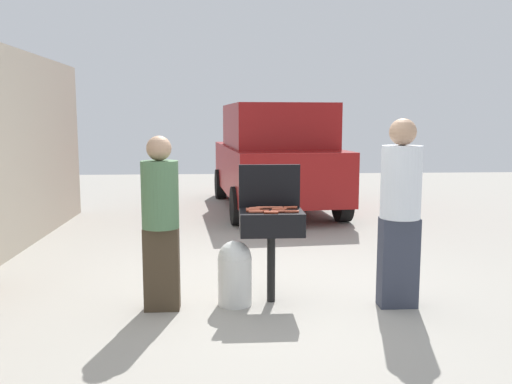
{
  "coord_description": "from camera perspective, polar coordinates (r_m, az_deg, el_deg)",
  "views": [
    {
      "loc": [
        -0.42,
        -5.24,
        1.75
      ],
      "look_at": [
        -0.08,
        0.3,
        1.0
      ],
      "focal_mm": 38.08,
      "sensor_mm": 36.0,
      "label": 1
    }
  ],
  "objects": [
    {
      "name": "person_right",
      "position": [
        5.16,
        14.91,
        -1.46
      ],
      "size": [
        0.37,
        0.37,
        1.76
      ],
      "rotation": [
        0.0,
        0.0,
        3.35
      ],
      "color": "#333847",
      "rests_on": "ground"
    },
    {
      "name": "hot_dog_5",
      "position": [
        5.13,
        2.41,
        -1.85
      ],
      "size": [
        0.13,
        0.03,
        0.03
      ],
      "primitive_type": "cylinder",
      "rotation": [
        0.0,
        1.57,
        0.01
      ],
      "color": "#AD4228",
      "rests_on": "bbq_grill"
    },
    {
      "name": "parked_minivan",
      "position": [
        10.5,
        1.96,
        3.75
      ],
      "size": [
        2.37,
        4.56,
        2.02
      ],
      "rotation": [
        0.0,
        0.0,
        3.24
      ],
      "color": "maroon",
      "rests_on": "ground"
    },
    {
      "name": "hot_dog_6",
      "position": [
        5.24,
        2.13,
        -1.65
      ],
      "size": [
        0.13,
        0.04,
        0.03
      ],
      "primitive_type": "cylinder",
      "rotation": [
        0.0,
        1.57,
        -0.12
      ],
      "color": "#C6593D",
      "rests_on": "bbq_grill"
    },
    {
      "name": "hot_dog_10",
      "position": [
        5.2,
        -0.0,
        -1.72
      ],
      "size": [
        0.13,
        0.04,
        0.03
      ],
      "primitive_type": "cylinder",
      "rotation": [
        0.0,
        1.57,
        0.09
      ],
      "color": "#C6593D",
      "rests_on": "bbq_grill"
    },
    {
      "name": "hot_dog_9",
      "position": [
        5.03,
        3.78,
        -2.05
      ],
      "size": [
        0.13,
        0.03,
        0.03
      ],
      "primitive_type": "cylinder",
      "rotation": [
        0.0,
        1.57,
        -0.01
      ],
      "color": "#B74C33",
      "rests_on": "bbq_grill"
    },
    {
      "name": "hot_dog_7",
      "position": [
        5.25,
        3.64,
        -1.64
      ],
      "size": [
        0.13,
        0.03,
        0.03
      ],
      "primitive_type": "cylinder",
      "rotation": [
        0.0,
        1.57,
        0.05
      ],
      "color": "#AD4228",
      "rests_on": "bbq_grill"
    },
    {
      "name": "hot_dog_1",
      "position": [
        5.04,
        0.64,
        -2.02
      ],
      "size": [
        0.13,
        0.03,
        0.03
      ],
      "primitive_type": "cylinder",
      "rotation": [
        0.0,
        1.57,
        -0.02
      ],
      "color": "#AD4228",
      "rests_on": "bbq_grill"
    },
    {
      "name": "hot_dog_11",
      "position": [
        5.23,
        0.72,
        -1.65
      ],
      "size": [
        0.13,
        0.03,
        0.03
      ],
      "primitive_type": "cylinder",
      "rotation": [
        0.0,
        1.57,
        -0.03
      ],
      "color": "#C6593D",
      "rests_on": "bbq_grill"
    },
    {
      "name": "hot_dog_8",
      "position": [
        5.14,
        -0.35,
        -1.82
      ],
      "size": [
        0.13,
        0.03,
        0.03
      ],
      "primitive_type": "cylinder",
      "rotation": [
        0.0,
        1.57,
        -0.04
      ],
      "color": "#C6593D",
      "rests_on": "bbq_grill"
    },
    {
      "name": "hot_dog_3",
      "position": [
        5.16,
        2.54,
        -1.79
      ],
      "size": [
        0.13,
        0.04,
        0.03
      ],
      "primitive_type": "cylinder",
      "rotation": [
        0.0,
        1.57,
        0.1
      ],
      "color": "#B74C33",
      "rests_on": "bbq_grill"
    },
    {
      "name": "grill_lid_open",
      "position": [
        5.32,
        1.42,
        0.64
      ],
      "size": [
        0.6,
        0.05,
        0.42
      ],
      "primitive_type": "cube",
      "color": "black",
      "rests_on": "bbq_grill"
    },
    {
      "name": "propane_tank",
      "position": [
        5.17,
        -2.24,
        -8.36
      ],
      "size": [
        0.32,
        0.32,
        0.62
      ],
      "color": "silver",
      "rests_on": "ground"
    },
    {
      "name": "hot_dog_2",
      "position": [
        4.97,
        1.59,
        -2.16
      ],
      "size": [
        0.13,
        0.04,
        0.03
      ],
      "primitive_type": "cylinder",
      "rotation": [
        0.0,
        1.57,
        -0.11
      ],
      "color": "#AD4228",
      "rests_on": "bbq_grill"
    },
    {
      "name": "hot_dog_12",
      "position": [
        5.03,
        2.29,
        -2.04
      ],
      "size": [
        0.13,
        0.04,
        0.03
      ],
      "primitive_type": "cylinder",
      "rotation": [
        0.0,
        1.57,
        0.11
      ],
      "color": "#C6593D",
      "rests_on": "bbq_grill"
    },
    {
      "name": "hot_dog_4",
      "position": [
        5.07,
        -0.3,
        -1.96
      ],
      "size": [
        0.13,
        0.03,
        0.03
      ],
      "primitive_type": "cylinder",
      "rotation": [
        0.0,
        1.57,
        -0.03
      ],
      "color": "#AD4228",
      "rests_on": "bbq_grill"
    },
    {
      "name": "bbq_grill",
      "position": [
        5.16,
        1.62,
        -3.52
      ],
      "size": [
        0.6,
        0.44,
        0.89
      ],
      "color": "black",
      "rests_on": "ground"
    },
    {
      "name": "person_left",
      "position": [
        4.99,
        -10.0,
        -2.59
      ],
      "size": [
        0.34,
        0.34,
        1.6
      ],
      "rotation": [
        0.0,
        0.0,
        -0.27
      ],
      "color": "#3F3323",
      "rests_on": "ground"
    },
    {
      "name": "hot_dog_0",
      "position": [
        5.01,
        -0.03,
        -2.08
      ],
      "size": [
        0.13,
        0.03,
        0.03
      ],
      "primitive_type": "cylinder",
      "rotation": [
        0.0,
        1.57,
        -0.06
      ],
      "color": "#C6593D",
      "rests_on": "bbq_grill"
    },
    {
      "name": "ground_plane",
      "position": [
        5.54,
        1.03,
        -10.72
      ],
      "size": [
        24.0,
        24.0,
        0.0
      ],
      "primitive_type": "plane",
      "color": "#9E998E"
    }
  ]
}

